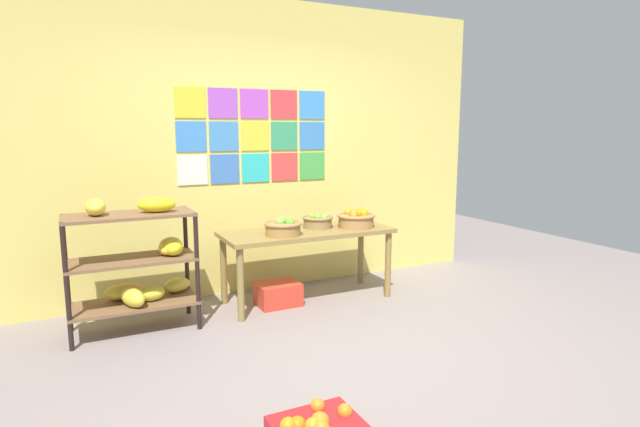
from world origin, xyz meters
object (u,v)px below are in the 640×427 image
Objects in this scene: banana_shelf_unit at (141,261)px; produce_crate_under_table at (278,294)px; display_table at (307,239)px; fruit_basket_left at (318,221)px; fruit_basket_back_right at (356,219)px; fruit_basket_centre at (283,227)px.

produce_crate_under_table is (1.18, 0.05, -0.46)m from banana_shelf_unit.
display_table is 4.16× the size of produce_crate_under_table.
banana_shelf_unit is 1.64m from fruit_basket_left.
fruit_basket_back_right reaches higher than display_table.
fruit_basket_centre is 0.92× the size of fruit_basket_back_right.
produce_crate_under_table is at bearing 2.23° from banana_shelf_unit.
fruit_basket_back_right is at bearing -4.45° from produce_crate_under_table.
fruit_basket_back_right reaches higher than fruit_basket_centre.
banana_shelf_unit is 1.49m from display_table.
fruit_basket_back_right is 1.02m from produce_crate_under_table.
banana_shelf_unit is 3.66× the size of fruit_basket_left.
fruit_basket_centre is 0.46m from fruit_basket_left.
fruit_basket_centre reaches higher than fruit_basket_left.
fruit_basket_left is 0.81× the size of fruit_basket_back_right.
fruit_basket_centre is 1.14× the size of fruit_basket_left.
banana_shelf_unit is 1.22m from fruit_basket_centre.
fruit_basket_centre is (-0.29, -0.12, 0.16)m from display_table.
produce_crate_under_table is at bearing 175.55° from fruit_basket_back_right.
banana_shelf_unit reaches higher than produce_crate_under_table.
fruit_basket_back_right is at bearing -8.66° from display_table.
produce_crate_under_table is (-0.44, -0.07, -0.63)m from fruit_basket_left.
fruit_basket_back_right is at bearing -21.48° from fruit_basket_left.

